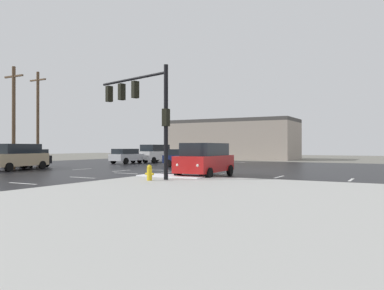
{
  "coord_description": "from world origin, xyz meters",
  "views": [
    {
      "loc": [
        16.3,
        -22.32,
        1.85
      ],
      "look_at": [
        -1.39,
        9.91,
        1.99
      ],
      "focal_mm": 35.36,
      "sensor_mm": 36.0,
      "label": 1
    }
  ],
  "objects_px": {
    "sedan_navy": "(187,158)",
    "utility_pole_mid": "(14,115)",
    "suv_white": "(155,153)",
    "utility_pole_far": "(38,116)",
    "sedan_black": "(27,158)",
    "fire_hydrant": "(149,173)",
    "traffic_signal_mast": "(143,103)",
    "suv_red": "(205,159)",
    "suv_tan": "(17,156)",
    "sedan_silver": "(128,156)"
  },
  "relations": [
    {
      "from": "sedan_navy",
      "to": "utility_pole_mid",
      "type": "xyz_separation_m",
      "value": [
        -10.95,
        -9.3,
        3.54
      ]
    },
    {
      "from": "suv_white",
      "to": "utility_pole_far",
      "type": "distance_m",
      "value": 13.11
    },
    {
      "from": "sedan_navy",
      "to": "utility_pole_far",
      "type": "distance_m",
      "value": 15.66
    },
    {
      "from": "sedan_navy",
      "to": "sedan_black",
      "type": "bearing_deg",
      "value": -147.23
    },
    {
      "from": "fire_hydrant",
      "to": "sedan_navy",
      "type": "xyz_separation_m",
      "value": [
        -5.56,
        13.64,
        0.32
      ]
    },
    {
      "from": "traffic_signal_mast",
      "to": "utility_pole_far",
      "type": "bearing_deg",
      "value": -9.3
    },
    {
      "from": "utility_pole_mid",
      "to": "sedan_black",
      "type": "bearing_deg",
      "value": 119.92
    },
    {
      "from": "suv_red",
      "to": "utility_pole_far",
      "type": "bearing_deg",
      "value": -105.84
    },
    {
      "from": "traffic_signal_mast",
      "to": "suv_red",
      "type": "distance_m",
      "value": 5.14
    },
    {
      "from": "sedan_black",
      "to": "utility_pole_far",
      "type": "bearing_deg",
      "value": -55.24
    },
    {
      "from": "suv_tan",
      "to": "utility_pole_far",
      "type": "height_order",
      "value": "utility_pole_far"
    },
    {
      "from": "sedan_silver",
      "to": "suv_red",
      "type": "height_order",
      "value": "suv_red"
    },
    {
      "from": "suv_tan",
      "to": "sedan_black",
      "type": "xyz_separation_m",
      "value": [
        -2.83,
        3.08,
        -0.24
      ]
    },
    {
      "from": "traffic_signal_mast",
      "to": "utility_pole_far",
      "type": "height_order",
      "value": "utility_pole_far"
    },
    {
      "from": "sedan_black",
      "to": "suv_red",
      "type": "bearing_deg",
      "value": 171.27
    },
    {
      "from": "sedan_navy",
      "to": "utility_pole_far",
      "type": "xyz_separation_m",
      "value": [
        -14.61,
        -4.0,
        3.96
      ]
    },
    {
      "from": "traffic_signal_mast",
      "to": "suv_red",
      "type": "relative_size",
      "value": 1.21
    },
    {
      "from": "sedan_silver",
      "to": "fire_hydrant",
      "type": "bearing_deg",
      "value": -134.09
    },
    {
      "from": "suv_red",
      "to": "utility_pole_mid",
      "type": "relative_size",
      "value": 0.59
    },
    {
      "from": "fire_hydrant",
      "to": "suv_red",
      "type": "bearing_deg",
      "value": 80.99
    },
    {
      "from": "traffic_signal_mast",
      "to": "utility_pole_far",
      "type": "xyz_separation_m",
      "value": [
        -18.83,
        8.38,
        0.56
      ]
    },
    {
      "from": "suv_red",
      "to": "sedan_black",
      "type": "height_order",
      "value": "suv_red"
    },
    {
      "from": "fire_hydrant",
      "to": "utility_pole_mid",
      "type": "xyz_separation_m",
      "value": [
        -16.51,
        4.33,
        3.85
      ]
    },
    {
      "from": "fire_hydrant",
      "to": "suv_tan",
      "type": "height_order",
      "value": "suv_tan"
    },
    {
      "from": "suv_tan",
      "to": "traffic_signal_mast",
      "type": "bearing_deg",
      "value": -106.25
    },
    {
      "from": "fire_hydrant",
      "to": "suv_white",
      "type": "height_order",
      "value": "suv_white"
    },
    {
      "from": "traffic_signal_mast",
      "to": "sedan_black",
      "type": "bearing_deg",
      "value": -3.25
    },
    {
      "from": "suv_white",
      "to": "suv_tan",
      "type": "xyz_separation_m",
      "value": [
        -1.43,
        -16.81,
        0.0
      ]
    },
    {
      "from": "traffic_signal_mast",
      "to": "fire_hydrant",
      "type": "relative_size",
      "value": 7.47
    },
    {
      "from": "sedan_navy",
      "to": "sedan_black",
      "type": "distance_m",
      "value": 14.13
    },
    {
      "from": "fire_hydrant",
      "to": "sedan_black",
      "type": "height_order",
      "value": "sedan_black"
    },
    {
      "from": "sedan_silver",
      "to": "sedan_navy",
      "type": "height_order",
      "value": "same"
    },
    {
      "from": "sedan_navy",
      "to": "sedan_black",
      "type": "height_order",
      "value": "same"
    },
    {
      "from": "utility_pole_mid",
      "to": "fire_hydrant",
      "type": "bearing_deg",
      "value": -14.71
    },
    {
      "from": "traffic_signal_mast",
      "to": "suv_white",
      "type": "xyz_separation_m",
      "value": [
        -12.21,
        19.07,
        -3.16
      ]
    },
    {
      "from": "traffic_signal_mast",
      "to": "sedan_black",
      "type": "height_order",
      "value": "traffic_signal_mast"
    },
    {
      "from": "sedan_silver",
      "to": "suv_white",
      "type": "xyz_separation_m",
      "value": [
        0.92,
        3.71,
        0.24
      ]
    },
    {
      "from": "suv_tan",
      "to": "sedan_black",
      "type": "distance_m",
      "value": 4.19
    },
    {
      "from": "utility_pole_mid",
      "to": "sedan_silver",
      "type": "bearing_deg",
      "value": 80.54
    },
    {
      "from": "fire_hydrant",
      "to": "utility_pole_mid",
      "type": "bearing_deg",
      "value": 165.29
    },
    {
      "from": "utility_pole_mid",
      "to": "sedan_navy",
      "type": "bearing_deg",
      "value": 40.34
    },
    {
      "from": "utility_pole_mid",
      "to": "utility_pole_far",
      "type": "relative_size",
      "value": 0.91
    },
    {
      "from": "suv_white",
      "to": "utility_pole_far",
      "type": "bearing_deg",
      "value": -30.45
    },
    {
      "from": "utility_pole_mid",
      "to": "suv_tan",
      "type": "bearing_deg",
      "value": -28.27
    },
    {
      "from": "suv_red",
      "to": "suv_tan",
      "type": "height_order",
      "value": "same"
    },
    {
      "from": "suv_white",
      "to": "traffic_signal_mast",
      "type": "bearing_deg",
      "value": 33.99
    },
    {
      "from": "fire_hydrant",
      "to": "suv_white",
      "type": "relative_size",
      "value": 0.16
    },
    {
      "from": "sedan_navy",
      "to": "sedan_black",
      "type": "relative_size",
      "value": 1.0
    },
    {
      "from": "sedan_black",
      "to": "suv_tan",
      "type": "bearing_deg",
      "value": 129.61
    },
    {
      "from": "sedan_black",
      "to": "utility_pole_mid",
      "type": "height_order",
      "value": "utility_pole_mid"
    }
  ]
}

